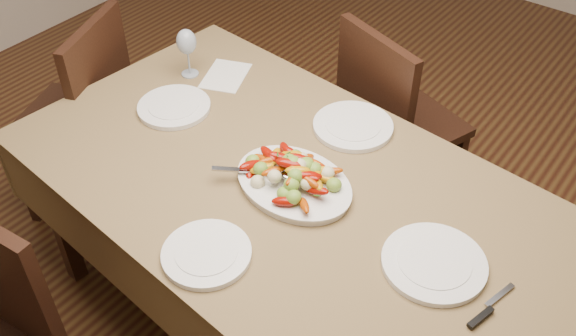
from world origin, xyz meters
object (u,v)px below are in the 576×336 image
Objects in this scene: serving_platter at (294,185)px; plate_near at (207,254)px; plate_right at (434,263)px; plate_far at (353,126)px; chair_left at (70,119)px; wine_glass at (188,51)px; chair_far at (404,123)px; plate_left at (174,107)px; dining_table at (288,261)px.

serving_platter is 1.52× the size of plate_near.
plate_far is at bearing 143.39° from plate_right.
chair_left is 4.64× the size of wine_glass.
chair_far is 0.89m from serving_platter.
chair_far is 1.05m from plate_right.
plate_left and plate_right have the same top height.
dining_table is 0.87m from wine_glass.
chair_left is at bearing -162.82° from plate_far.
dining_table is 0.69m from plate_left.
chair_far is 1.42m from chair_left.
plate_right is (1.09, -0.08, 0.00)m from plate_left.
serving_platter is at bearing -13.29° from dining_table.
wine_glass is (-0.68, 0.64, 0.09)m from plate_near.
serving_platter is 0.50m from plate_right.
serving_platter is at bearing 86.09° from plate_near.
chair_far is 0.56m from plate_far.
plate_left is at bearing 142.13° from plate_near.
plate_near is (-0.03, -0.37, -0.00)m from serving_platter.
plate_left is at bearing -152.68° from plate_far.
chair_far is 0.99m from plate_left.
plate_right is at bearing -13.29° from wine_glass.
plate_right is (0.49, -0.02, -0.00)m from serving_platter.
wine_glass is at bearing 136.70° from plate_near.
plate_far is 1.10× the size of plate_near.
serving_platter is at bearing 112.17° from chair_far.
plate_near is at bearing 50.59° from chair_left.
serving_platter reaches higher than plate_left.
wine_glass reaches higher than chair_left.
chair_far reaches higher than plate_left.
wine_glass is (-0.70, 0.27, 0.09)m from serving_platter.
plate_right is 1.42× the size of wine_glass.
serving_platter is at bearing 68.25° from chair_left.
plate_far is at bearing 112.50° from chair_far.
plate_right is at bearing -4.43° from plate_left.
wine_glass is (-1.20, 0.28, 0.09)m from plate_right.
chair_far reaches higher than plate_near.
plate_right is 0.63m from plate_near.
serving_platter reaches higher than plate_right.
chair_far is at bearing 104.54° from chair_left.
plate_left and plate_near have the same top height.
plate_right is (0.54, -0.86, 0.29)m from chair_far.
plate_right is at bearing -1.88° from serving_platter.
dining_table is at bearing 177.50° from plate_right.
plate_left is 1.09m from plate_right.
chair_left is at bearing -179.73° from dining_table.
chair_left is 0.67m from plate_left.
plate_near is at bearing -90.63° from plate_far.
dining_table is 6.62× the size of plate_far.
chair_left is 2.47× the size of serving_platter.
plate_right is at bearing 141.29° from chair_far.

